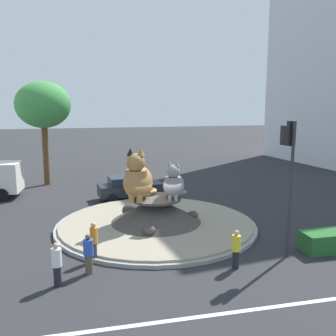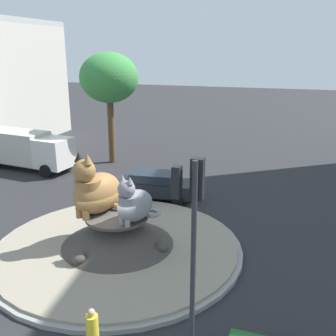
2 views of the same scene
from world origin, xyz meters
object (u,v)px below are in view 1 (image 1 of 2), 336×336
object	(u,v)px
pedestrian_yellow_shirt	(236,248)
pedestrian_blue_shirt	(89,253)
cat_statue_tabby	(138,180)
pedestrian_white_shirt	(57,264)
sedan_on_far_lane	(129,187)
pedestrian_orange_shirt	(94,241)
cat_statue_grey	(174,184)
broadleaf_tree_behind_island	(43,105)
traffic_light_mast	(290,160)

from	to	relation	value
pedestrian_yellow_shirt	pedestrian_blue_shirt	bearing A→B (deg)	-38.41
cat_statue_tabby	pedestrian_yellow_shirt	distance (m)	6.87
pedestrian_white_shirt	sedan_on_far_lane	size ratio (longest dim) A/B	0.37
pedestrian_orange_shirt	sedan_on_far_lane	bearing A→B (deg)	125.43
cat_statue_grey	pedestrian_orange_shirt	distance (m)	5.85
cat_statue_tabby	pedestrian_orange_shirt	bearing A→B (deg)	-15.12
broadleaf_tree_behind_island	sedan_on_far_lane	distance (m)	10.24
cat_statue_grey	pedestrian_blue_shirt	size ratio (longest dim) A/B	1.31
cat_statue_grey	pedestrian_yellow_shirt	xyz separation A→B (m)	(1.20, -5.62, -1.53)
pedestrian_orange_shirt	pedestrian_blue_shirt	distance (m)	1.18
sedan_on_far_lane	cat_statue_tabby	bearing A→B (deg)	-99.80
pedestrian_orange_shirt	pedestrian_blue_shirt	size ratio (longest dim) A/B	1.06
cat_statue_tabby	traffic_light_mast	world-z (taller)	traffic_light_mast
pedestrian_orange_shirt	pedestrian_white_shirt	size ratio (longest dim) A/B	1.02
cat_statue_grey	traffic_light_mast	world-z (taller)	traffic_light_mast
pedestrian_yellow_shirt	sedan_on_far_lane	size ratio (longest dim) A/B	0.36
pedestrian_orange_shirt	sedan_on_far_lane	distance (m)	10.52
pedestrian_blue_shirt	sedan_on_far_lane	distance (m)	11.69
cat_statue_grey	pedestrian_blue_shirt	distance (m)	6.81
pedestrian_orange_shirt	sedan_on_far_lane	xyz separation A→B (m)	(2.84, 10.13, -0.09)
broadleaf_tree_behind_island	cat_statue_grey	bearing A→B (deg)	-59.54
cat_statue_grey	pedestrian_orange_shirt	bearing A→B (deg)	-33.31
traffic_light_mast	broadleaf_tree_behind_island	distance (m)	21.07
traffic_light_mast	pedestrian_white_shirt	xyz separation A→B (m)	(-9.61, -0.62, -3.41)
broadleaf_tree_behind_island	pedestrian_white_shirt	size ratio (longest dim) A/B	4.93
pedestrian_blue_shirt	cat_statue_tabby	bearing A→B (deg)	144.95
broadleaf_tree_behind_island	pedestrian_yellow_shirt	xyz separation A→B (m)	(8.69, -18.36, -5.55)
pedestrian_blue_shirt	pedestrian_yellow_shirt	xyz separation A→B (m)	(5.84, -0.88, 0.00)
traffic_light_mast	sedan_on_far_lane	xyz separation A→B (m)	(-5.35, 11.46, -3.46)
pedestrian_white_shirt	pedestrian_yellow_shirt	bearing A→B (deg)	-104.15
sedan_on_far_lane	cat_statue_grey	bearing A→B (deg)	-83.32
pedestrian_white_shirt	pedestrian_yellow_shirt	distance (m)	6.99
cat_statue_tabby	pedestrian_yellow_shirt	world-z (taller)	cat_statue_tabby
pedestrian_white_shirt	sedan_on_far_lane	xyz separation A→B (m)	(4.26, 12.08, -0.05)
cat_statue_tabby	traffic_light_mast	distance (m)	7.87
traffic_light_mast	pedestrian_white_shirt	distance (m)	10.21
cat_statue_grey	pedestrian_blue_shirt	xyz separation A→B (m)	(-4.64, -4.74, -1.53)
broadleaf_tree_behind_island	pedestrian_yellow_shirt	bearing A→B (deg)	-64.68
traffic_light_mast	pedestrian_orange_shirt	world-z (taller)	traffic_light_mast
cat_statue_tabby	pedestrian_orange_shirt	size ratio (longest dim) A/B	1.67
pedestrian_orange_shirt	pedestrian_white_shirt	bearing A→B (deg)	-74.75
cat_statue_tabby	traffic_light_mast	xyz separation A→B (m)	(5.70, -5.17, 1.66)
pedestrian_white_shirt	cat_statue_tabby	bearing A→B (deg)	-47.53
pedestrian_orange_shirt	pedestrian_yellow_shirt	xyz separation A→B (m)	(5.58, -2.03, -0.07)
traffic_light_mast	pedestrian_blue_shirt	world-z (taller)	traffic_light_mast
cat_statue_tabby	pedestrian_white_shirt	distance (m)	7.20
traffic_light_mast	pedestrian_white_shirt	world-z (taller)	traffic_light_mast
cat_statue_grey	sedan_on_far_lane	world-z (taller)	cat_statue_grey
cat_statue_grey	traffic_light_mast	size ratio (longest dim) A/B	0.36
sedan_on_far_lane	broadleaf_tree_behind_island	bearing A→B (deg)	127.22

